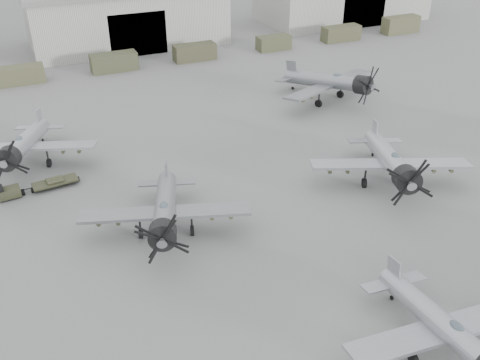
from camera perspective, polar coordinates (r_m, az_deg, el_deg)
The scene contains 14 objects.
ground at distance 34.74m, azimuth 13.57°, elevation -12.92°, with size 220.00×220.00×0.00m, color slate.
hangar_center at distance 85.05m, azimuth -12.09°, elevation 16.93°, with size 29.00×14.80×8.70m.
support_truck_2 at distance 72.66m, azimuth -22.50°, elevation 10.30°, with size 6.03×2.20×2.16m, color #48482F.
support_truck_3 at distance 73.68m, azimuth -13.29°, elevation 12.14°, with size 6.03×2.20×2.35m, color #3B3E29.
support_truck_4 at distance 76.38m, azimuth -4.86°, elevation 13.43°, with size 5.85×2.20×2.25m, color #3B3B26.
support_truck_5 at distance 81.04m, azimuth 3.60°, elevation 14.40°, with size 4.93×2.20×2.02m, color #41432C.
support_truck_6 at distance 86.78m, azimuth 10.71°, elevation 15.12°, with size 6.01×2.20×2.27m, color #42422B.
support_truck_7 at distance 93.43m, azimuth 16.76°, elevation 15.59°, with size 6.13×2.20×2.62m, color #4A4B31.
aircraft_near_1 at distance 31.57m, azimuth 21.24°, elevation -14.69°, with size 11.34×10.20×4.52m.
aircraft_mid_1 at distance 38.35m, azimuth -8.03°, elevation -3.33°, with size 12.29×11.07×4.93m.
aircraft_mid_2 at distance 45.59m, azimuth 15.89°, elevation 1.83°, with size 13.03×11.79×5.30m.
aircraft_far_0 at distance 50.65m, azimuth -22.17°, elevation 3.47°, with size 12.47×11.25×5.03m.
aircraft_far_1 at distance 61.92m, azimuth 9.80°, elevation 10.27°, with size 13.32×12.02×5.38m.
tug_trailer at distance 47.35m, azimuth -21.79°, elevation -0.85°, with size 6.49×1.87×1.29m.
Camera 1 is at (-17.11, -19.15, 23.40)m, focal length 40.00 mm.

